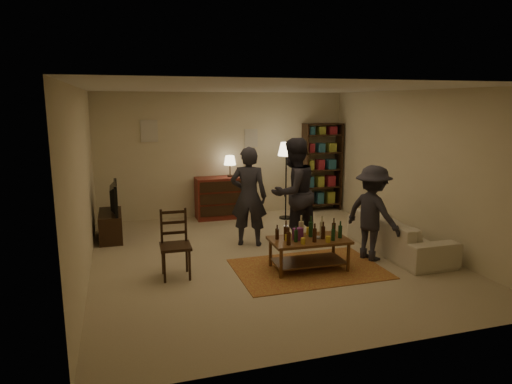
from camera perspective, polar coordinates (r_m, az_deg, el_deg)
name	(u,v)px	position (r m, az deg, el deg)	size (l,w,h in m)	color
floor	(267,257)	(7.55, 1.42, -8.10)	(6.00, 6.00, 0.00)	#C6B793
room_shell	(195,134)	(9.89, -7.65, 7.17)	(6.00, 6.00, 6.00)	beige
rug	(308,269)	(7.07, 6.56, -9.51)	(2.20, 1.50, 0.01)	#973421
coffee_table	(309,243)	(6.93, 6.61, -6.30)	(1.19, 0.68, 0.82)	brown
dining_chair	(175,241)	(6.71, -10.11, -6.05)	(0.45, 0.45, 1.00)	black
tv_stand	(111,219)	(8.82, -17.71, -3.18)	(0.40, 1.00, 1.06)	black
dresser	(220,197)	(9.90, -4.58, -0.59)	(1.00, 0.50, 1.36)	maroon
bookshelf	(322,166)	(10.65, 8.22, 3.22)	(0.90, 0.34, 2.02)	black
floor_lamp	(286,154)	(9.71, 3.81, 4.71)	(0.36, 0.36, 1.65)	black
sofa	(399,234)	(8.07, 17.42, -5.08)	(2.08, 0.81, 0.61)	beige
person_left	(249,196)	(7.95, -0.92, -0.56)	(0.64, 0.42, 1.75)	#282830
person_right	(293,193)	(7.91, 4.69, -0.09)	(0.92, 0.72, 1.90)	#24232A
person_by_sofa	(373,213)	(7.47, 14.37, -2.57)	(0.98, 0.57, 1.52)	#28272F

